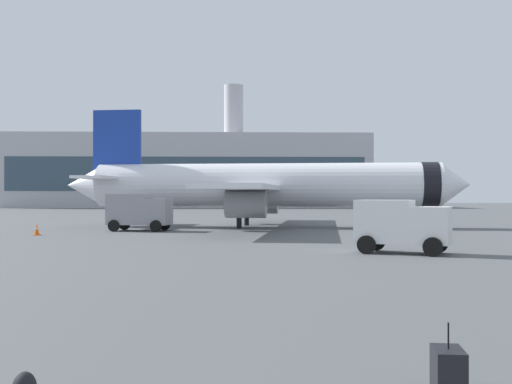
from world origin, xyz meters
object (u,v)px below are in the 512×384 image
(service_truck, at_px, (139,210))
(safety_cone_far, at_px, (375,231))
(airplane_at_gate, at_px, (263,185))
(rolling_suitcase, at_px, (448,374))
(safety_cone_mid, at_px, (149,221))
(safety_cone_near, at_px, (37,229))
(cargo_van, at_px, (401,224))

(service_truck, bearing_deg, safety_cone_far, -24.89)
(airplane_at_gate, bearing_deg, rolling_suitcase, -89.21)
(safety_cone_far, bearing_deg, safety_cone_mid, 137.55)
(safety_cone_far, bearing_deg, safety_cone_near, 172.59)
(safety_cone_mid, xyz_separation_m, safety_cone_far, (17.23, -15.76, -0.00))
(cargo_van, distance_m, rolling_suitcase, 21.69)
(cargo_van, height_order, rolling_suitcase, cargo_van)
(airplane_at_gate, distance_m, safety_cone_mid, 11.09)
(safety_cone_near, bearing_deg, airplane_at_gate, 31.83)
(cargo_van, bearing_deg, rolling_suitcase, -103.57)
(service_truck, xyz_separation_m, cargo_van, (15.70, -18.79, -0.16))
(cargo_van, distance_m, safety_cone_near, 26.15)
(service_truck, height_order, safety_cone_far, service_truck)
(service_truck, distance_m, safety_cone_near, 8.08)
(cargo_van, relative_size, safety_cone_far, 5.79)
(service_truck, bearing_deg, rolling_suitcase, -75.08)
(safety_cone_mid, height_order, safety_cone_far, safety_cone_mid)
(service_truck, distance_m, safety_cone_far, 18.70)
(airplane_at_gate, xyz_separation_m, service_truck, (-10.00, -5.34, -2.05))
(service_truck, xyz_separation_m, safety_cone_mid, (-0.30, 7.91, -1.19))
(safety_cone_mid, bearing_deg, safety_cone_near, -115.52)
(airplane_at_gate, bearing_deg, cargo_van, -76.69)
(airplane_at_gate, height_order, service_truck, airplane_at_gate)
(airplane_at_gate, relative_size, cargo_van, 7.39)
(airplane_at_gate, relative_size, safety_cone_far, 42.83)
(service_truck, distance_m, rolling_suitcase, 41.26)
(service_truck, height_order, cargo_van, service_truck)
(cargo_van, bearing_deg, safety_cone_far, 83.60)
(rolling_suitcase, bearing_deg, cargo_van, 76.43)
(airplane_at_gate, xyz_separation_m, rolling_suitcase, (0.62, -45.19, -3.27))
(cargo_van, xyz_separation_m, safety_cone_mid, (-16.00, 26.70, -1.04))
(airplane_at_gate, bearing_deg, service_truck, -151.89)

